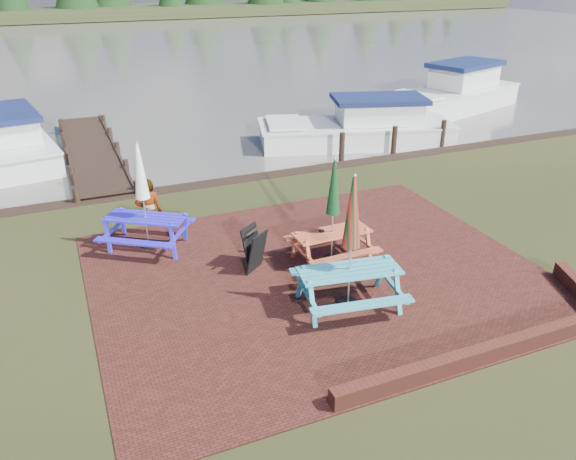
% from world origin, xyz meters
% --- Properties ---
extents(ground, '(120.00, 120.00, 0.00)m').
position_xyz_m(ground, '(0.00, 0.00, 0.00)').
color(ground, black).
rests_on(ground, ground).
extents(paving, '(9.00, 7.50, 0.02)m').
position_xyz_m(paving, '(0.00, 1.00, 0.01)').
color(paving, '#341510').
rests_on(paving, ground).
extents(brick_wall, '(6.21, 1.79, 0.30)m').
position_xyz_m(brick_wall, '(2.15, -2.42, 0.15)').
color(brick_wall, '#4C1E16').
rests_on(brick_wall, ground).
extents(water, '(120.00, 60.00, 0.02)m').
position_xyz_m(water, '(0.00, 37.00, 0.00)').
color(water, '#44413A').
rests_on(water, ground).
extents(picnic_table_teal, '(2.11, 1.94, 2.61)m').
position_xyz_m(picnic_table_teal, '(0.02, -0.30, 0.91)').
color(picnic_table_teal, teal).
rests_on(picnic_table_teal, ground).
extents(picnic_table_red, '(1.69, 1.51, 2.30)m').
position_xyz_m(picnic_table_red, '(0.54, 1.41, 0.81)').
color(picnic_table_red, '#B24C2D').
rests_on(picnic_table_red, ground).
extents(picnic_table_blue, '(2.35, 2.30, 2.46)m').
position_xyz_m(picnic_table_blue, '(-3.00, 3.63, 0.86)').
color(picnic_table_blue, '#261BCF').
rests_on(picnic_table_blue, ground).
extents(chalkboard, '(0.58, 0.82, 0.91)m').
position_xyz_m(chalkboard, '(-1.10, 1.74, 0.47)').
color(chalkboard, black).
rests_on(chalkboard, ground).
extents(jetty, '(1.76, 9.08, 1.00)m').
position_xyz_m(jetty, '(-3.50, 11.28, 0.11)').
color(jetty, black).
rests_on(jetty, ground).
extents(boat_jetty, '(3.35, 6.93, 1.93)m').
position_xyz_m(boat_jetty, '(-6.06, 12.62, 0.38)').
color(boat_jetty, silver).
rests_on(boat_jetty, ground).
extents(boat_near, '(7.38, 4.28, 1.89)m').
position_xyz_m(boat_near, '(5.71, 9.36, 0.37)').
color(boat_near, silver).
rests_on(boat_near, ground).
extents(boat_far, '(7.70, 4.70, 2.27)m').
position_xyz_m(boat_far, '(12.18, 12.31, 0.48)').
color(boat_far, silver).
rests_on(boat_far, ground).
extents(person, '(0.74, 0.54, 1.85)m').
position_xyz_m(person, '(-2.63, 5.53, 0.93)').
color(person, gray).
rests_on(person, ground).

